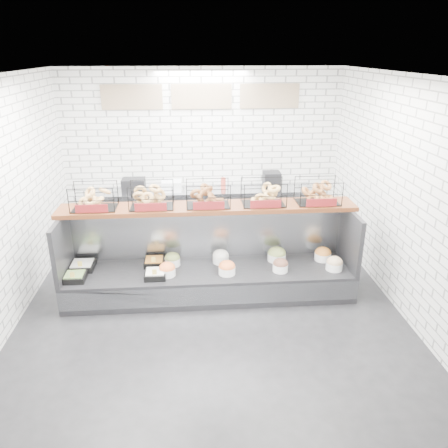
{
  "coord_description": "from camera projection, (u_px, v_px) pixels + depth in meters",
  "views": [
    {
      "loc": [
        -0.23,
        -5.16,
        3.26
      ],
      "look_at": [
        0.21,
        0.45,
        1.01
      ],
      "focal_mm": 35.0,
      "sensor_mm": 36.0,
      "label": 1
    }
  ],
  "objects": [
    {
      "name": "display_case",
      "position": [
        210.0,
        271.0,
        6.21
      ],
      "size": [
        4.0,
        0.9,
        1.2
      ],
      "color": "black",
      "rests_on": "ground"
    },
    {
      "name": "room_shell",
      "position": [
        207.0,
        147.0,
        5.8
      ],
      "size": [
        5.02,
        5.51,
        3.01
      ],
      "color": "white",
      "rests_on": "ground"
    },
    {
      "name": "ground",
      "position": [
        211.0,
        304.0,
        6.01
      ],
      "size": [
        5.5,
        5.5,
        0.0
      ],
      "primitive_type": "plane",
      "color": "black",
      "rests_on": "ground"
    },
    {
      "name": "bagel_shelf",
      "position": [
        208.0,
        197.0,
        5.97
      ],
      "size": [
        4.1,
        0.5,
        0.4
      ],
      "color": "#421E0E",
      "rests_on": "display_case"
    },
    {
      "name": "prep_counter",
      "position": [
        204.0,
        212.0,
        8.08
      ],
      "size": [
        4.0,
        0.6,
        1.2
      ],
      "color": "#93969B",
      "rests_on": "ground"
    }
  ]
}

